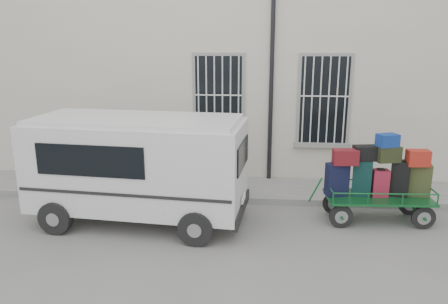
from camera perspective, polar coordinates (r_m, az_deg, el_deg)
ground at (r=9.12m, az=0.04°, el=-9.84°), size 80.00×80.00×0.00m
building at (r=13.81m, az=2.00°, el=11.38°), size 24.00×5.15×6.00m
sidewalk at (r=11.13m, az=1.00°, el=-4.81°), size 24.00×1.70×0.15m
luggage_cart at (r=9.68m, az=19.49°, el=-3.37°), size 2.55×1.08×1.89m
van at (r=9.20m, az=-11.17°, el=-1.41°), size 4.59×2.35×2.23m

